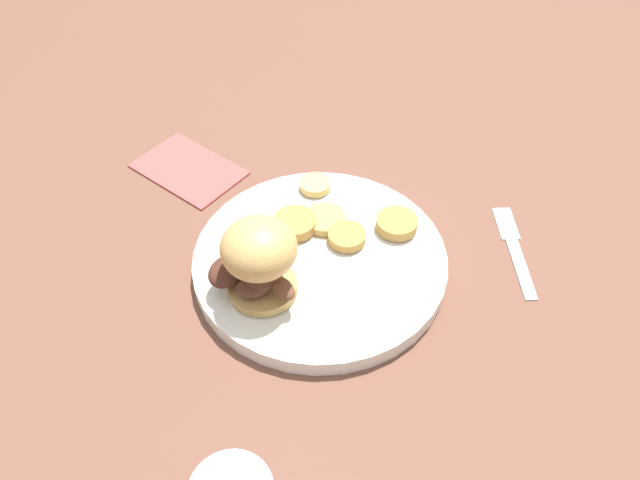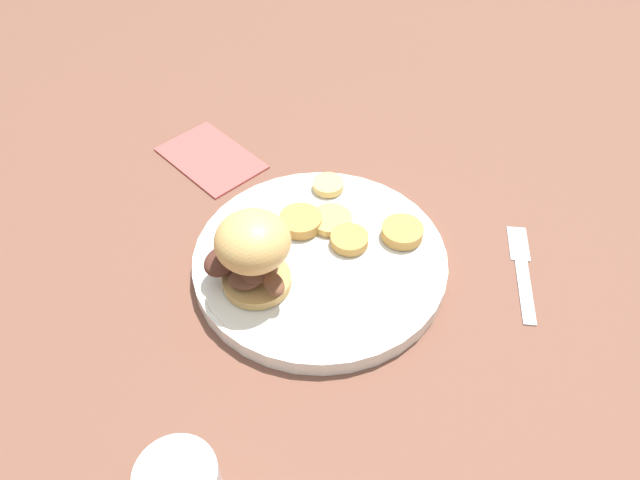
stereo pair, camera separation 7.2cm
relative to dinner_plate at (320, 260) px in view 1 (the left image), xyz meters
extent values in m
plane|color=brown|center=(0.00, 0.00, -0.01)|extent=(4.00, 4.00, 0.00)
cylinder|color=white|center=(0.00, 0.00, 0.00)|extent=(0.30, 0.30, 0.02)
torus|color=white|center=(0.00, 0.00, 0.01)|extent=(0.30, 0.30, 0.01)
cylinder|color=tan|center=(0.08, 0.03, 0.02)|extent=(0.08, 0.08, 0.01)
ellipsoid|color=#4C281E|center=(0.07, 0.00, 0.04)|extent=(0.05, 0.05, 0.02)
ellipsoid|color=#563323|center=(0.09, 0.04, 0.03)|extent=(0.04, 0.04, 0.02)
ellipsoid|color=brown|center=(0.06, 0.06, 0.04)|extent=(0.03, 0.04, 0.02)
ellipsoid|color=brown|center=(0.07, 0.02, 0.03)|extent=(0.06, 0.06, 0.02)
ellipsoid|color=#4C281E|center=(0.11, 0.01, 0.04)|extent=(0.06, 0.06, 0.02)
ellipsoid|color=#4C281E|center=(0.08, 0.02, 0.04)|extent=(0.05, 0.04, 0.02)
ellipsoid|color=#563323|center=(0.08, 0.03, 0.04)|extent=(0.06, 0.06, 0.02)
ellipsoid|color=tan|center=(0.08, 0.03, 0.08)|extent=(0.08, 0.08, 0.06)
cylinder|color=#BC8942|center=(-0.10, -0.01, 0.02)|extent=(0.05, 0.05, 0.01)
cylinder|color=#BC8942|center=(0.01, -0.05, 0.02)|extent=(0.05, 0.05, 0.01)
cylinder|color=#BC8942|center=(-0.04, -0.01, 0.02)|extent=(0.05, 0.05, 0.01)
cylinder|color=tan|center=(-0.02, -0.05, 0.02)|extent=(0.05, 0.05, 0.01)
cylinder|color=#DBB766|center=(-0.04, -0.11, 0.02)|extent=(0.04, 0.04, 0.01)
cube|color=silver|center=(-0.23, 0.09, -0.01)|extent=(0.05, 0.10, 0.00)
cube|color=silver|center=(-0.25, 0.02, -0.01)|extent=(0.04, 0.06, 0.00)
cube|color=#B24C47|center=(0.11, -0.24, -0.01)|extent=(0.16, 0.18, 0.01)
camera|label=1|loc=(0.18, 0.47, 0.56)|focal=35.00mm
camera|label=2|loc=(0.11, 0.49, 0.56)|focal=35.00mm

